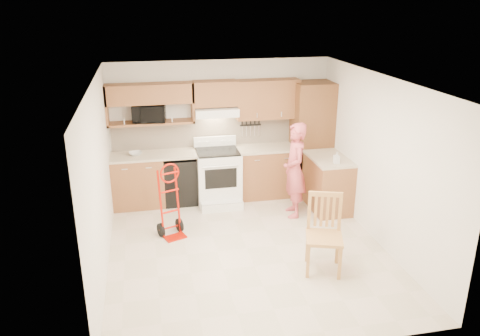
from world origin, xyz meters
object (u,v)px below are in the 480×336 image
object	(u,v)px
range	(218,173)
person	(295,170)
hand_truck	(171,204)
microwave	(149,113)
dining_chair	(324,235)

from	to	relation	value
range	person	bearing A→B (deg)	-33.72
hand_truck	microwave	bearing A→B (deg)	78.23
microwave	dining_chair	size ratio (longest dim) A/B	0.52
range	person	size ratio (longest dim) A/B	0.70
microwave	hand_truck	distance (m)	1.84
range	person	world-z (taller)	person
range	hand_truck	size ratio (longest dim) A/B	1.05
person	hand_truck	xyz separation A→B (m)	(-2.08, -0.37, -0.27)
microwave	range	distance (m)	1.60
dining_chair	range	bearing A→B (deg)	129.75
range	person	xyz separation A→B (m)	(1.17, -0.78, 0.24)
range	hand_truck	world-z (taller)	range
range	hand_truck	xyz separation A→B (m)	(-0.92, -1.15, -0.03)
dining_chair	microwave	bearing A→B (deg)	145.05
person	range	bearing A→B (deg)	-119.68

